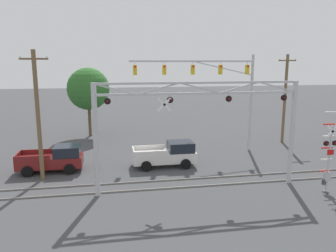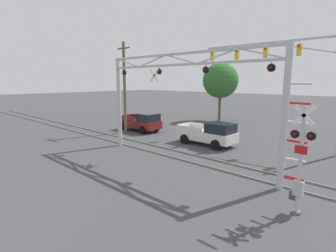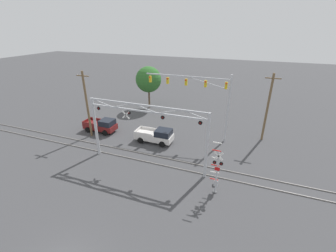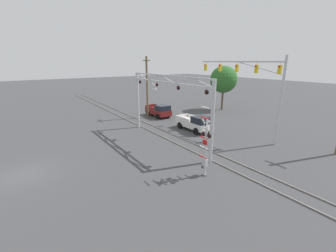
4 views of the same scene
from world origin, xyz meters
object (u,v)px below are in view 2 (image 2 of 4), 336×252
pickup_truck_following (142,122)px  traffic_signal_span (299,67)px  pickup_truck_lead (210,134)px  background_tree_beyond_span (220,81)px  utility_pole_left (125,87)px  crossing_gantry (180,93)px  crossing_signal_mast (299,163)px

pickup_truck_following → traffic_signal_span: bearing=12.7°
traffic_signal_span → pickup_truck_following: (-13.80, -3.11, -5.17)m
pickup_truck_lead → pickup_truck_following: bearing=178.3°
background_tree_beyond_span → utility_pole_left: bearing=-100.6°
pickup_truck_lead → utility_pole_left: utility_pole_left is taller
utility_pole_left → background_tree_beyond_span: size_ratio=1.18×
traffic_signal_span → utility_pole_left: utility_pole_left is taller
traffic_signal_span → pickup_truck_lead: (-5.31, -3.36, -5.17)m
crossing_gantry → pickup_truck_lead: crossing_gantry is taller
traffic_signal_span → crossing_signal_mast: bearing=-71.6°
crossing_gantry → pickup_truck_following: (-9.58, 5.21, -3.44)m
crossing_gantry → pickup_truck_lead: bearing=102.4°
crossing_gantry → pickup_truck_following: 11.44m
crossing_gantry → background_tree_beyond_span: (-7.64, 16.88, 0.76)m
pickup_truck_following → background_tree_beyond_span: bearing=80.5°
pickup_truck_lead → background_tree_beyond_span: bearing=118.8°
pickup_truck_lead → pickup_truck_following: (-8.49, 0.25, -0.00)m
pickup_truck_following → utility_pole_left: bearing=-108.7°
pickup_truck_following → background_tree_beyond_span: background_tree_beyond_span is taller
background_tree_beyond_span → pickup_truck_following: bearing=-99.5°
crossing_gantry → utility_pole_left: utility_pole_left is taller
traffic_signal_span → background_tree_beyond_span: (-11.86, 8.56, -0.96)m
traffic_signal_span → pickup_truck_following: size_ratio=2.37×
crossing_gantry → traffic_signal_span: 9.49m
crossing_gantry → background_tree_beyond_span: size_ratio=1.74×
crossing_signal_mast → traffic_signal_span: bearing=108.4°
utility_pole_left → pickup_truck_following: bearing=71.3°
crossing_signal_mast → pickup_truck_lead: crossing_signal_mast is taller
crossing_gantry → pickup_truck_following: bearing=151.5°
crossing_gantry → crossing_signal_mast: bearing=-14.5°
traffic_signal_span → pickup_truck_following: 15.07m
pickup_truck_following → background_tree_beyond_span: 12.56m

